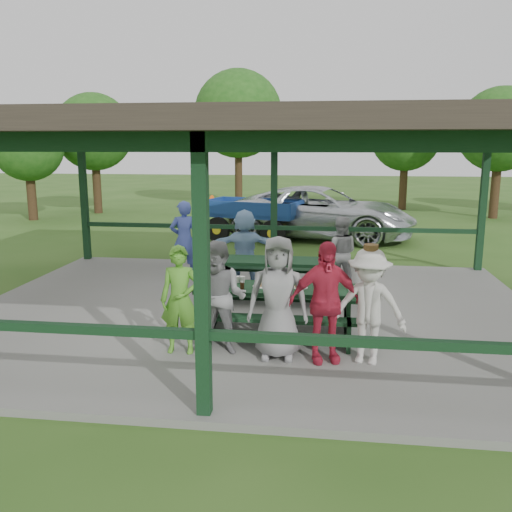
# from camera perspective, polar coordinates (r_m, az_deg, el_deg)

# --- Properties ---
(ground) EXTENTS (90.00, 90.00, 0.00)m
(ground) POSITION_cam_1_polar(r_m,az_deg,el_deg) (9.68, -0.38, -6.24)
(ground) COLOR #2F561A
(ground) RESTS_ON ground
(concrete_slab) EXTENTS (10.00, 8.00, 0.10)m
(concrete_slab) POSITION_cam_1_polar(r_m,az_deg,el_deg) (9.67, -0.38, -5.95)
(concrete_slab) COLOR slate
(concrete_slab) RESTS_ON ground
(pavilion_structure) EXTENTS (10.60, 8.60, 3.24)m
(pavilion_structure) POSITION_cam_1_polar(r_m,az_deg,el_deg) (9.22, -0.40, 12.86)
(pavilion_structure) COLOR black
(pavilion_structure) RESTS_ON concrete_slab
(picnic_table_near) EXTENTS (2.48, 1.39, 0.75)m
(picnic_table_near) POSITION_cam_1_polar(r_m,az_deg,el_deg) (8.31, 2.29, -5.15)
(picnic_table_near) COLOR black
(picnic_table_near) RESTS_ON concrete_slab
(picnic_table_far) EXTENTS (2.37, 1.39, 0.75)m
(picnic_table_far) POSITION_cam_1_polar(r_m,az_deg,el_deg) (10.26, 1.72, -1.91)
(picnic_table_far) COLOR black
(picnic_table_far) RESTS_ON concrete_slab
(table_setting) EXTENTS (2.40, 0.45, 0.10)m
(table_setting) POSITION_cam_1_polar(r_m,az_deg,el_deg) (8.29, 1.18, -2.96)
(table_setting) COLOR white
(table_setting) RESTS_ON picnic_table_near
(contestant_green) EXTENTS (0.58, 0.40, 1.52)m
(contestant_green) POSITION_cam_1_polar(r_m,az_deg,el_deg) (7.61, -7.99, -4.59)
(contestant_green) COLOR #519B29
(contestant_green) RESTS_ON concrete_slab
(contestant_grey_left) EXTENTS (0.85, 0.70, 1.59)m
(contestant_grey_left) POSITION_cam_1_polar(r_m,az_deg,el_deg) (7.53, -3.80, -4.42)
(contestant_grey_left) COLOR gray
(contestant_grey_left) RESTS_ON concrete_slab
(contestant_grey_mid) EXTENTS (0.84, 0.56, 1.69)m
(contestant_grey_mid) POSITION_cam_1_polar(r_m,az_deg,el_deg) (7.34, 2.32, -4.42)
(contestant_grey_mid) COLOR gray
(contestant_grey_mid) RESTS_ON concrete_slab
(contestant_red) EXTENTS (1.03, 0.63, 1.64)m
(contestant_red) POSITION_cam_1_polar(r_m,az_deg,el_deg) (7.28, 7.24, -4.82)
(contestant_red) COLOR #C42641
(contestant_red) RESTS_ON concrete_slab
(contestant_white_fedora) EXTENTS (1.12, 0.81, 1.61)m
(contestant_white_fedora) POSITION_cam_1_polar(r_m,az_deg,el_deg) (7.32, 11.75, -5.20)
(contestant_white_fedora) COLOR beige
(contestant_white_fedora) RESTS_ON concrete_slab
(spectator_lblue) EXTENTS (1.52, 0.66, 1.59)m
(spectator_lblue) POSITION_cam_1_polar(r_m,az_deg,el_deg) (11.16, -1.19, 0.92)
(spectator_lblue) COLOR #89AED3
(spectator_lblue) RESTS_ON concrete_slab
(spectator_blue) EXTENTS (0.72, 0.58, 1.70)m
(spectator_blue) POSITION_cam_1_polar(r_m,az_deg,el_deg) (11.88, -7.56, 1.73)
(spectator_blue) COLOR #4050A8
(spectator_blue) RESTS_ON concrete_slab
(spectator_grey) EXTENTS (0.76, 0.61, 1.48)m
(spectator_grey) POSITION_cam_1_polar(r_m,az_deg,el_deg) (11.00, 8.82, 0.32)
(spectator_grey) COLOR #979799
(spectator_grey) RESTS_ON concrete_slab
(pickup_truck) EXTENTS (6.45, 4.03, 1.66)m
(pickup_truck) POSITION_cam_1_polar(r_m,az_deg,el_deg) (17.59, 6.84, 4.57)
(pickup_truck) COLOR silver
(pickup_truck) RESTS_ON ground
(farm_trailer) EXTENTS (3.95, 2.29, 1.37)m
(farm_trailer) POSITION_cam_1_polar(r_m,az_deg,el_deg) (17.19, -0.19, 3.97)
(farm_trailer) COLOR navy
(farm_trailer) RESTS_ON ground
(tree_far_left) EXTENTS (3.31, 3.31, 5.17)m
(tree_far_left) POSITION_cam_1_polar(r_m,az_deg,el_deg) (24.91, -16.70, 12.37)
(tree_far_left) COLOR #321F14
(tree_far_left) RESTS_ON ground
(tree_left) EXTENTS (4.14, 4.14, 6.48)m
(tree_left) POSITION_cam_1_polar(r_m,az_deg,el_deg) (26.49, -1.88, 14.70)
(tree_left) COLOR #321F14
(tree_left) RESTS_ON ground
(tree_mid) EXTENTS (3.15, 3.15, 4.92)m
(tree_mid) POSITION_cam_1_polar(r_m,az_deg,el_deg) (26.20, 15.50, 12.00)
(tree_mid) COLOR #321F14
(tree_mid) RESTS_ON ground
(tree_right) EXTENTS (3.37, 3.37, 5.26)m
(tree_right) POSITION_cam_1_polar(r_m,az_deg,el_deg) (24.24, 24.33, 12.02)
(tree_right) COLOR #321F14
(tree_right) RESTS_ON ground
(tree_edge_left) EXTENTS (2.76, 2.76, 4.31)m
(tree_edge_left) POSITION_cam_1_polar(r_m,az_deg,el_deg) (23.44, -22.91, 10.59)
(tree_edge_left) COLOR #321F14
(tree_edge_left) RESTS_ON ground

